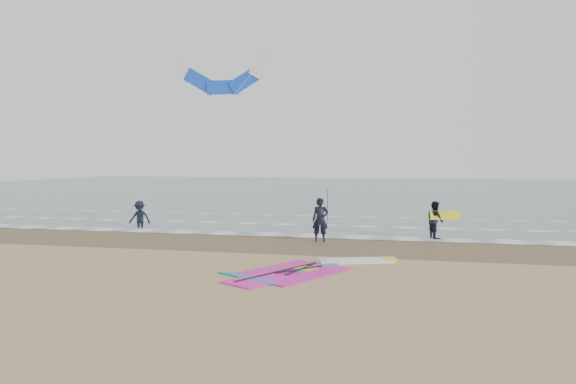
% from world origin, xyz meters
% --- Properties ---
extents(ground, '(120.00, 120.00, 0.00)m').
position_xyz_m(ground, '(0.00, 0.00, 0.00)').
color(ground, tan).
rests_on(ground, ground).
extents(sea_water, '(120.00, 80.00, 0.02)m').
position_xyz_m(sea_water, '(0.00, 48.00, 0.01)').
color(sea_water, '#47605E').
rests_on(sea_water, ground).
extents(wet_sand_band, '(120.00, 5.00, 0.01)m').
position_xyz_m(wet_sand_band, '(0.00, 6.00, 0.00)').
color(wet_sand_band, brown).
rests_on(wet_sand_band, ground).
extents(foam_waterline, '(120.00, 9.15, 0.02)m').
position_xyz_m(foam_waterline, '(0.00, 10.44, 0.03)').
color(foam_waterline, white).
rests_on(foam_waterline, ground).
extents(windsurf_rig, '(5.36, 5.07, 0.13)m').
position_xyz_m(windsurf_rig, '(1.14, 1.15, 0.03)').
color(windsurf_rig, white).
rests_on(windsurf_rig, ground).
extents(person_standing, '(0.73, 0.53, 1.86)m').
position_xyz_m(person_standing, '(0.56, 6.76, 0.93)').
color(person_standing, black).
rests_on(person_standing, ground).
extents(person_walking, '(0.90, 0.99, 1.66)m').
position_xyz_m(person_walking, '(5.36, 8.65, 0.83)').
color(person_walking, black).
rests_on(person_walking, ground).
extents(person_wading, '(1.17, 0.75, 1.72)m').
position_xyz_m(person_wading, '(-9.18, 9.39, 0.86)').
color(person_wading, black).
rests_on(person_wading, ground).
extents(held_pole, '(0.17, 0.86, 1.82)m').
position_xyz_m(held_pole, '(0.86, 6.76, 1.37)').
color(held_pole, black).
rests_on(held_pole, ground).
extents(carried_kiteboard, '(1.30, 0.51, 0.39)m').
position_xyz_m(carried_kiteboard, '(5.76, 8.55, 1.05)').
color(carried_kiteboard, yellow).
rests_on(carried_kiteboard, ground).
extents(surf_kite, '(6.31, 3.95, 8.76)m').
position_xyz_m(surf_kite, '(-6.01, 13.22, 8.22)').
color(surf_kite, white).
rests_on(surf_kite, ground).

